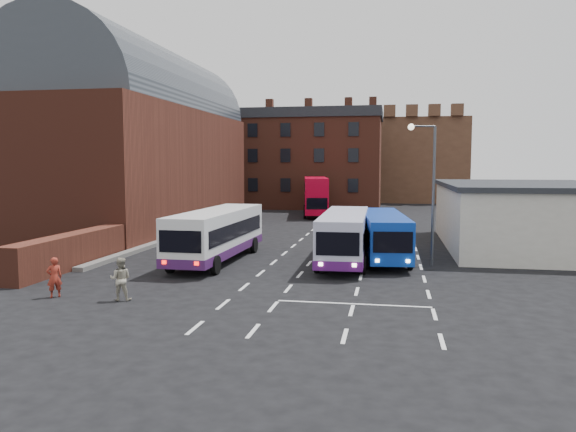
% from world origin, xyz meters
% --- Properties ---
extents(ground, '(180.00, 180.00, 0.00)m').
position_xyz_m(ground, '(0.00, 0.00, 0.00)').
color(ground, black).
extents(railway_station, '(12.00, 28.00, 16.00)m').
position_xyz_m(railway_station, '(-15.50, 21.00, 7.64)').
color(railway_station, '#602B1E').
rests_on(railway_station, ground).
extents(forecourt_wall, '(1.20, 10.00, 1.80)m').
position_xyz_m(forecourt_wall, '(-10.20, 2.00, 0.90)').
color(forecourt_wall, '#602B1E').
rests_on(forecourt_wall, ground).
extents(cream_building, '(10.40, 16.40, 4.25)m').
position_xyz_m(cream_building, '(15.00, 14.00, 2.16)').
color(cream_building, beige).
rests_on(cream_building, ground).
extents(brick_terrace, '(22.00, 10.00, 11.00)m').
position_xyz_m(brick_terrace, '(-6.00, 46.00, 5.50)').
color(brick_terrace, brown).
rests_on(brick_terrace, ground).
extents(castle_keep, '(22.00, 22.00, 12.00)m').
position_xyz_m(castle_keep, '(6.00, 66.00, 6.00)').
color(castle_keep, brown).
rests_on(castle_keep, ground).
extents(bus_white_outbound, '(2.89, 10.62, 2.88)m').
position_xyz_m(bus_white_outbound, '(-3.21, 5.45, 1.70)').
color(bus_white_outbound, silver).
rests_on(bus_white_outbound, ground).
extents(bus_white_inbound, '(2.71, 10.20, 2.77)m').
position_xyz_m(bus_white_inbound, '(3.87, 6.30, 1.64)').
color(bus_white_inbound, silver).
rests_on(bus_white_inbound, ground).
extents(bus_blue, '(3.20, 9.77, 2.62)m').
position_xyz_m(bus_blue, '(6.00, 7.75, 1.54)').
color(bus_blue, '#0C36A5').
rests_on(bus_blue, ground).
extents(bus_red_double, '(3.85, 10.39, 4.06)m').
position_xyz_m(bus_red_double, '(-1.45, 34.11, 2.16)').
color(bus_red_double, '#BE001F').
rests_on(bus_red_double, ground).
extents(street_lamp, '(1.49, 0.63, 7.57)m').
position_xyz_m(street_lamp, '(8.35, 6.03, 4.57)').
color(street_lamp, '#45484C').
rests_on(street_lamp, ground).
extents(pedestrian_red, '(0.72, 0.71, 1.67)m').
position_xyz_m(pedestrian_red, '(-7.15, -4.10, 0.83)').
color(pedestrian_red, maroon).
rests_on(pedestrian_red, ground).
extents(pedestrian_beige, '(0.96, 0.82, 1.74)m').
position_xyz_m(pedestrian_beige, '(-4.24, -4.09, 0.87)').
color(pedestrian_beige, '#9F9782').
rests_on(pedestrian_beige, ground).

